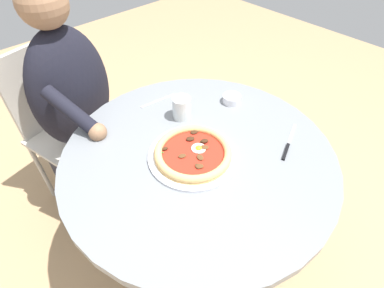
{
  "coord_description": "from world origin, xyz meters",
  "views": [
    {
      "loc": [
        0.53,
        -0.53,
        1.5
      ],
      "look_at": [
        -0.03,
        -0.0,
        0.75
      ],
      "focal_mm": 28.28,
      "sensor_mm": 36.0,
      "label": 1
    }
  ],
  "objects_px": {
    "dining_table": "(198,174)",
    "fork_utensil": "(158,101)",
    "cafe_chair_diner": "(64,117)",
    "ramekin_capers": "(232,99)",
    "diner_person": "(83,125)",
    "pizza_on_plate": "(193,153)",
    "water_glass": "(182,109)",
    "steak_knife": "(288,146)"
  },
  "relations": [
    {
      "from": "steak_knife",
      "to": "ramekin_capers",
      "type": "xyz_separation_m",
      "value": [
        -0.32,
        0.06,
        0.01
      ]
    },
    {
      "from": "fork_utensil",
      "to": "steak_knife",
      "type": "bearing_deg",
      "value": 17.13
    },
    {
      "from": "dining_table",
      "to": "ramekin_capers",
      "type": "bearing_deg",
      "value": 111.17
    },
    {
      "from": "dining_table",
      "to": "diner_person",
      "type": "height_order",
      "value": "diner_person"
    },
    {
      "from": "fork_utensil",
      "to": "cafe_chair_diner",
      "type": "bearing_deg",
      "value": -148.75
    },
    {
      "from": "ramekin_capers",
      "to": "dining_table",
      "type": "bearing_deg",
      "value": -68.83
    },
    {
      "from": "dining_table",
      "to": "ramekin_capers",
      "type": "distance_m",
      "value": 0.36
    },
    {
      "from": "dining_table",
      "to": "steak_knife",
      "type": "relative_size",
      "value": 4.94
    },
    {
      "from": "water_glass",
      "to": "fork_utensil",
      "type": "distance_m",
      "value": 0.16
    },
    {
      "from": "pizza_on_plate",
      "to": "diner_person",
      "type": "height_order",
      "value": "diner_person"
    },
    {
      "from": "pizza_on_plate",
      "to": "steak_knife",
      "type": "relative_size",
      "value": 1.6
    },
    {
      "from": "ramekin_capers",
      "to": "diner_person",
      "type": "bearing_deg",
      "value": -138.5
    },
    {
      "from": "water_glass",
      "to": "ramekin_capers",
      "type": "distance_m",
      "value": 0.23
    },
    {
      "from": "dining_table",
      "to": "cafe_chair_diner",
      "type": "relative_size",
      "value": 1.11
    },
    {
      "from": "dining_table",
      "to": "water_glass",
      "type": "relative_size",
      "value": 10.87
    },
    {
      "from": "steak_knife",
      "to": "fork_utensil",
      "type": "xyz_separation_m",
      "value": [
        -0.54,
        -0.17,
        -0.0
      ]
    },
    {
      "from": "dining_table",
      "to": "steak_knife",
      "type": "bearing_deg",
      "value": 51.97
    },
    {
      "from": "steak_knife",
      "to": "diner_person",
      "type": "bearing_deg",
      "value": -154.28
    },
    {
      "from": "fork_utensil",
      "to": "water_glass",
      "type": "bearing_deg",
      "value": 1.33
    },
    {
      "from": "dining_table",
      "to": "cafe_chair_diner",
      "type": "bearing_deg",
      "value": -166.88
    },
    {
      "from": "fork_utensil",
      "to": "cafe_chair_diner",
      "type": "height_order",
      "value": "cafe_chair_diner"
    },
    {
      "from": "pizza_on_plate",
      "to": "water_glass",
      "type": "height_order",
      "value": "water_glass"
    },
    {
      "from": "water_glass",
      "to": "diner_person",
      "type": "distance_m",
      "value": 0.57
    },
    {
      "from": "pizza_on_plate",
      "to": "fork_utensil",
      "type": "height_order",
      "value": "pizza_on_plate"
    },
    {
      "from": "dining_table",
      "to": "diner_person",
      "type": "distance_m",
      "value": 0.67
    },
    {
      "from": "pizza_on_plate",
      "to": "steak_knife",
      "type": "height_order",
      "value": "pizza_on_plate"
    },
    {
      "from": "ramekin_capers",
      "to": "diner_person",
      "type": "height_order",
      "value": "diner_person"
    },
    {
      "from": "water_glass",
      "to": "cafe_chair_diner",
      "type": "relative_size",
      "value": 0.1
    },
    {
      "from": "dining_table",
      "to": "cafe_chair_diner",
      "type": "xyz_separation_m",
      "value": [
        -0.8,
        -0.19,
        -0.09
      ]
    },
    {
      "from": "water_glass",
      "to": "pizza_on_plate",
      "type": "bearing_deg",
      "value": -31.93
    },
    {
      "from": "pizza_on_plate",
      "to": "cafe_chair_diner",
      "type": "height_order",
      "value": "cafe_chair_diner"
    },
    {
      "from": "ramekin_capers",
      "to": "water_glass",
      "type": "bearing_deg",
      "value": -107.77
    },
    {
      "from": "pizza_on_plate",
      "to": "ramekin_capers",
      "type": "height_order",
      "value": "pizza_on_plate"
    },
    {
      "from": "water_glass",
      "to": "diner_person",
      "type": "relative_size",
      "value": 0.07
    },
    {
      "from": "cafe_chair_diner",
      "to": "water_glass",
      "type": "bearing_deg",
      "value": 24.78
    },
    {
      "from": "diner_person",
      "to": "cafe_chair_diner",
      "type": "relative_size",
      "value": 1.37
    },
    {
      "from": "diner_person",
      "to": "steak_knife",
      "type": "bearing_deg",
      "value": 25.72
    },
    {
      "from": "dining_table",
      "to": "fork_utensil",
      "type": "distance_m",
      "value": 0.37
    },
    {
      "from": "ramekin_capers",
      "to": "fork_utensil",
      "type": "bearing_deg",
      "value": -134.44
    },
    {
      "from": "fork_utensil",
      "to": "cafe_chair_diner",
      "type": "distance_m",
      "value": 0.57
    },
    {
      "from": "pizza_on_plate",
      "to": "fork_utensil",
      "type": "relative_size",
      "value": 1.93
    },
    {
      "from": "dining_table",
      "to": "ramekin_capers",
      "type": "height_order",
      "value": "ramekin_capers"
    }
  ]
}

